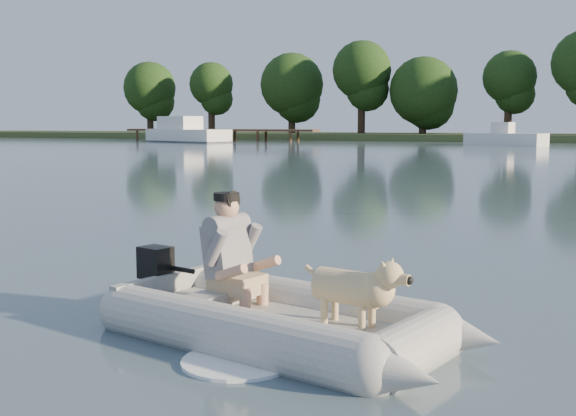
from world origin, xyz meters
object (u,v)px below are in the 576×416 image
at_px(dog, 348,293).
at_px(motorboat, 506,130).
at_px(dinghy, 284,277).
at_px(cabin_cruiser, 188,129).
at_px(dock, 220,135).
at_px(man, 229,247).

bearing_deg(dog, motorboat, 108.85).
height_order(dinghy, cabin_cruiser, cabin_cruiser).
distance_m(dock, cabin_cruiser, 4.85).
bearing_deg(motorboat, dinghy, -66.30).
distance_m(dock, dinghy, 58.83).
bearing_deg(dinghy, man, 175.76).
distance_m(dinghy, man, 0.62).
distance_m(man, motorboat, 48.32).
xyz_separation_m(dock, dog, (27.43, -52.44, -0.08)).
relative_size(dinghy, dog, 5.25).
relative_size(man, cabin_cruiser, 0.11).
xyz_separation_m(dinghy, dog, (0.55, -0.11, -0.06)).
relative_size(dog, motorboat, 0.14).
xyz_separation_m(dock, dinghy, (26.88, -52.33, -0.02)).
bearing_deg(man, cabin_cruiser, 135.05).
relative_size(dock, dog, 22.53).
height_order(dock, man, man).
relative_size(cabin_cruiser, motorboat, 1.42).
bearing_deg(man, dinghy, -4.24).
bearing_deg(dinghy, cabin_cruiser, 135.46).
height_order(dock, dinghy, dinghy).
xyz_separation_m(dock, cabin_cruiser, (-0.57, -4.79, 0.55)).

